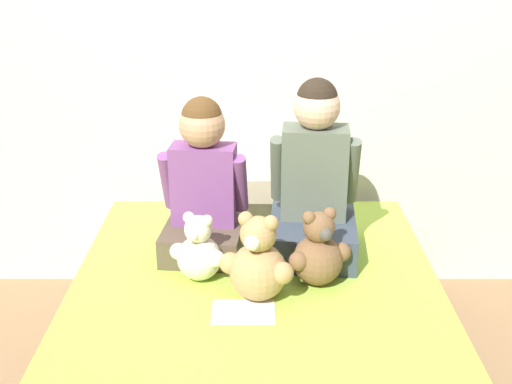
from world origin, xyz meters
TOP-DOWN VIEW (x-y plane):
  - wall_behind_bed at (0.00, 1.07)m, footprint 8.00×0.06m
  - bed at (0.00, 0.00)m, footprint 1.34×1.96m
  - child_on_left at (-0.20, 0.48)m, footprint 0.35×0.34m
  - child_on_right at (0.22, 0.48)m, footprint 0.36×0.40m
  - teddy_bear_held_by_left_child at (-0.21, 0.26)m, footprint 0.20×0.16m
  - teddy_bear_held_by_right_child at (0.22, 0.22)m, footprint 0.23×0.18m
  - teddy_bear_between_children at (0.01, 0.12)m, footprint 0.25×0.20m
  - pillow_at_headboard at (0.00, 0.82)m, footprint 0.44×0.26m
  - sign_card at (-0.04, 0.03)m, footprint 0.21×0.15m

SIDE VIEW (x-z plane):
  - bed at x=0.00m, z-range 0.00..0.46m
  - sign_card at x=-0.04m, z-range 0.46..0.46m
  - pillow_at_headboard at x=0.00m, z-range 0.46..0.57m
  - teddy_bear_held_by_left_child at x=-0.21m, z-range 0.44..0.69m
  - teddy_bear_held_by_right_child at x=0.22m, z-range 0.44..0.72m
  - teddy_bear_between_children at x=0.01m, z-range 0.43..0.75m
  - child_on_left at x=-0.20m, z-range 0.42..1.04m
  - child_on_right at x=0.22m, z-range 0.39..1.07m
  - wall_behind_bed at x=0.00m, z-range 0.00..2.50m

